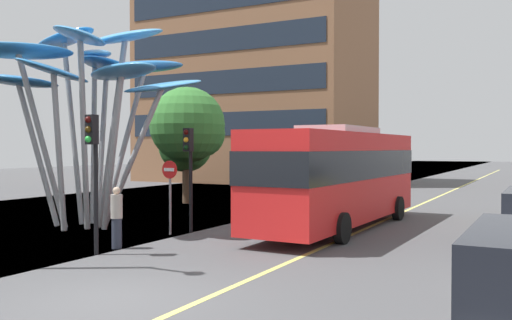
{
  "coord_description": "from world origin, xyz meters",
  "views": [
    {
      "loc": [
        7.34,
        -8.13,
        2.91
      ],
      "look_at": [
        -1.5,
        8.57,
        2.5
      ],
      "focal_mm": 38.98,
      "sensor_mm": 36.0,
      "label": 1
    }
  ],
  "objects": [
    {
      "name": "red_bus",
      "position": [
        0.65,
        10.95,
        2.01
      ],
      "size": [
        2.91,
        11.04,
        3.68
      ],
      "color": "red",
      "rests_on": "ground"
    },
    {
      "name": "pedestrian",
      "position": [
        -3.7,
        4.12,
        0.9
      ],
      "size": [
        0.34,
        0.34,
        1.79
      ],
      "color": "#2D3342",
      "rests_on": "ground"
    },
    {
      "name": "traffic_light_kerb_near",
      "position": [
        -3.56,
        3.06,
        2.75
      ],
      "size": [
        0.28,
        0.42,
        3.81
      ],
      "color": "black",
      "rests_on": "ground"
    },
    {
      "name": "backdrop_building",
      "position": [
        -15.79,
        35.66,
        8.33
      ],
      "size": [
        18.79,
        11.92,
        16.65
      ],
      "color": "#8E6042",
      "rests_on": "ground"
    },
    {
      "name": "tree_pavement_near",
      "position": [
        -9.29,
        15.68,
        3.82
      ],
      "size": [
        4.77,
        5.47,
        5.97
      ],
      "color": "brown",
      "rests_on": "ground"
    },
    {
      "name": "ground",
      "position": [
        -0.72,
        0.0,
        -0.05
      ],
      "size": [
        120.0,
        240.0,
        0.1
      ],
      "color": "#4C4C4F"
    },
    {
      "name": "traffic_light_kerb_far",
      "position": [
        -3.58,
        7.59,
        2.6
      ],
      "size": [
        0.28,
        0.42,
        3.59
      ],
      "color": "black",
      "rests_on": "ground"
    },
    {
      "name": "no_entry_sign",
      "position": [
        -3.9,
        6.94,
        1.66
      ],
      "size": [
        0.6,
        0.12,
        2.48
      ],
      "color": "gray",
      "rests_on": "ground"
    },
    {
      "name": "leaf_sculpture",
      "position": [
        -7.67,
        7.12,
        5.73
      ],
      "size": [
        8.32,
        7.88,
        7.65
      ],
      "color": "#9EA0A5",
      "rests_on": "ground"
    },
    {
      "name": "traffic_light_island_mid",
      "position": [
        -3.69,
        14.84,
        2.34
      ],
      "size": [
        0.28,
        0.42,
        3.21
      ],
      "color": "black",
      "rests_on": "ground"
    }
  ]
}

